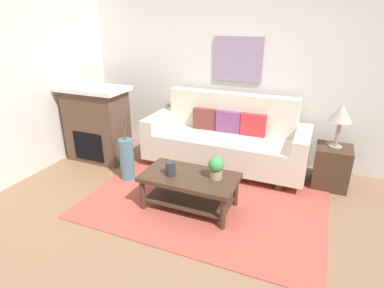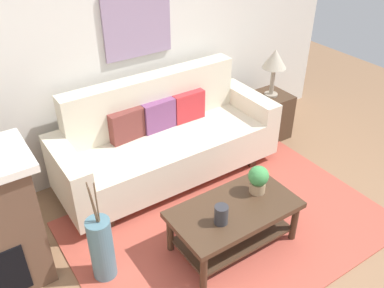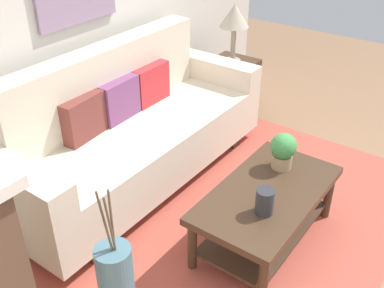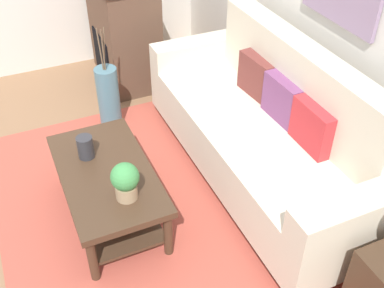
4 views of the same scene
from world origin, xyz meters
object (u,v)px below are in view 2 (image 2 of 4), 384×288
throw_pillow_plum (159,115)px  coffee_table (234,218)px  floor_vase (102,249)px  framed_painting (137,25)px  throw_pillow_maroon (127,125)px  throw_pillow_crimson (188,106)px  tabletop_vase (221,215)px  potted_plant_tabletop (258,179)px  couch (166,141)px  side_table (268,115)px  table_lamp (275,61)px

throw_pillow_plum → coffee_table: size_ratio=0.33×
floor_vase → framed_painting: 2.16m
throw_pillow_maroon → framed_painting: framed_painting is taller
throw_pillow_plum → throw_pillow_crimson: bearing=0.0°
floor_vase → framed_painting: bearing=50.4°
throw_pillow_plum → tabletop_vase: (-0.25, -1.42, -0.17)m
potted_plant_tabletop → framed_painting: size_ratio=0.36×
tabletop_vase → framed_painting: framed_painting is taller
couch → throw_pillow_maroon: 0.46m
throw_pillow_crimson → potted_plant_tabletop: (-0.12, -1.28, -0.11)m
throw_pillow_maroon → throw_pillow_crimson: (0.74, 0.00, 0.00)m
couch → floor_vase: couch is taller
throw_pillow_crimson → side_table: bearing=-6.4°
potted_plant_tabletop → couch: bearing=102.0°
tabletop_vase → potted_plant_tabletop: potted_plant_tabletop is taller
throw_pillow_maroon → potted_plant_tabletop: 1.43m
throw_pillow_plum → table_lamp: 1.51m
table_lamp → throw_pillow_plum: bearing=175.2°
throw_pillow_maroon → throw_pillow_crimson: 0.74m
couch → side_table: (1.47, 0.00, -0.15)m
throw_pillow_maroon → throw_pillow_plum: (0.37, 0.00, 0.00)m
throw_pillow_crimson → table_lamp: bearing=-6.4°
throw_pillow_crimson → side_table: throw_pillow_crimson is taller
couch → throw_pillow_crimson: size_ratio=6.50×
tabletop_vase → framed_painting: 2.05m
throw_pillow_maroon → potted_plant_tabletop: throw_pillow_maroon is taller
floor_vase → table_lamp: bearing=19.1°
coffee_table → tabletop_vase: 0.29m
potted_plant_tabletop → floor_vase: (-1.38, 0.26, -0.28)m
side_table → floor_vase: 2.75m
couch → coffee_table: bearing=-92.4°
floor_vase → throw_pillow_plum: bearing=42.2°
throw_pillow_crimson → framed_painting: 0.99m
side_table → framed_painting: size_ratio=0.77×
throw_pillow_maroon → table_lamp: (1.84, -0.12, 0.31)m
throw_pillow_maroon → table_lamp: size_ratio=0.63×
tabletop_vase → potted_plant_tabletop: 0.52m
couch → throw_pillow_crimson: 0.46m
throw_pillow_maroon → potted_plant_tabletop: size_ratio=1.37×
throw_pillow_crimson → coffee_table: 1.45m
throw_pillow_maroon → side_table: bearing=-3.9°
throw_pillow_plum → throw_pillow_maroon: bearing=180.0°
potted_plant_tabletop → side_table: bearing=43.5°
throw_pillow_crimson → table_lamp: table_lamp is taller
throw_pillow_crimson → potted_plant_tabletop: size_ratio=1.37×
throw_pillow_maroon → coffee_table: bearing=-76.6°
table_lamp → framed_painting: (-1.47, 0.47, 0.54)m
couch → floor_vase: 1.45m
potted_plant_tabletop → floor_vase: size_ratio=0.44×
coffee_table → table_lamp: 2.06m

